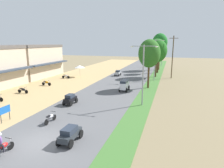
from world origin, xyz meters
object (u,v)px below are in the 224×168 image
parked_motorbike_second (23,90)px  motorbike_foreground_rider (2,144)px  median_tree_second (157,51)px  streetlamp_mid (155,57)px  car_sedan_charcoal (70,134)px  median_tree_nearest (149,54)px  parked_motorbike_third (46,83)px  utility_pole_near (173,56)px  car_van_white (124,85)px  vendor_umbrella (80,66)px  motorbike_ahead_second (51,117)px  parked_motorbike_fourth (66,76)px  car_hatchback_black (70,99)px  streetlamp_near (143,71)px  car_hatchback_silver (118,73)px  street_signboard (5,111)px  median_tree_fourth (160,43)px  median_tree_third (159,46)px  streetlamp_far (162,53)px

parked_motorbike_second → motorbike_foreground_rider: (10.29, -13.58, 0.30)m
median_tree_second → parked_motorbike_second: bearing=-131.4°
streetlamp_mid → car_sedan_charcoal: size_ratio=3.49×
median_tree_nearest → median_tree_second: 10.88m
parked_motorbike_third → utility_pole_near: size_ratio=0.21×
median_tree_second → car_van_white: (-3.57, -14.10, -4.65)m
vendor_umbrella → motorbike_ahead_second: (8.47, -23.23, -1.73)m
car_van_white → parked_motorbike_fourth: bearing=154.5°
streetlamp_mid → car_hatchback_black: size_ratio=3.94×
parked_motorbike_fourth → utility_pole_near: size_ratio=0.21×
median_tree_nearest → car_hatchback_black: 14.88m
vendor_umbrella → streetlamp_near: bearing=-44.3°
car_sedan_charcoal → car_hatchback_black: bearing=119.0°
car_hatchback_silver → car_van_white: bearing=-70.4°
streetlamp_near → streetlamp_mid: bearing=90.0°
median_tree_second → motorbike_foreground_rider: 34.55m
parked_motorbike_third → car_hatchback_black: car_hatchback_black is taller
median_tree_second → car_sedan_charcoal: (-3.78, -30.60, -4.94)m
street_signboard → parked_motorbike_second: bearing=123.3°
parked_motorbike_fourth → street_signboard: (6.07, -21.54, 0.55)m
street_signboard → streetlamp_near: 14.92m
parked_motorbike_second → parked_motorbike_third: (0.13, 5.50, 0.00)m
median_tree_nearest → parked_motorbike_fourth: bearing=168.6°
motorbike_ahead_second → parked_motorbike_third: bearing=126.7°
street_signboard → car_hatchback_silver: street_signboard is taller
utility_pole_near → car_van_white: (-6.84, -13.90, -3.53)m
parked_motorbike_third → median_tree_fourth: size_ratio=0.19×
streetlamp_mid → utility_pole_near: size_ratio=0.90×
car_sedan_charcoal → streetlamp_mid: bearing=81.6°
median_tree_nearest → motorbike_ahead_second: median_tree_nearest is taller
vendor_umbrella → streetlamp_near: (15.85, -15.46, 1.88)m
parked_motorbike_fourth → median_tree_third: median_tree_third is taller
street_signboard → car_hatchback_black: street_signboard is taller
median_tree_nearest → utility_pole_near: (3.59, 10.68, -1.09)m
parked_motorbike_second → streetlamp_near: streetlamp_near is taller
street_signboard → streetlamp_far: size_ratio=0.21×
street_signboard → utility_pole_near: bearing=62.6°
median_tree_nearest → median_tree_third: median_tree_third is taller
median_tree_nearest → car_van_white: size_ratio=3.27×
parked_motorbike_fourth → car_van_white: bearing=-25.5°
utility_pole_near → car_van_white: utility_pole_near is taller
vendor_umbrella → car_van_white: vendor_umbrella is taller
car_hatchback_black → streetlamp_near: bearing=15.5°
car_van_white → car_hatchback_silver: (-4.64, 13.02, -0.28)m
parked_motorbike_second → streetlamp_near: size_ratio=0.25×
parked_motorbike_third → car_hatchback_silver: 16.15m
parked_motorbike_second → vendor_umbrella: 15.40m
parked_motorbike_second → car_hatchback_black: 9.59m
vendor_umbrella → streetlamp_mid: bearing=1.0°
parked_motorbike_second → vendor_umbrella: (1.74, 15.20, 1.75)m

